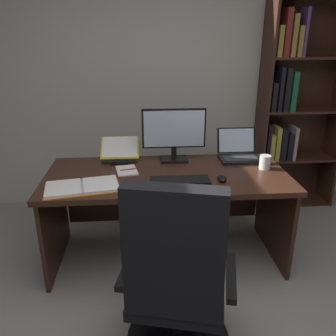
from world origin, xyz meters
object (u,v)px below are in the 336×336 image
at_px(bookshelf, 291,112).
at_px(computer_mouse, 222,178).
at_px(office_chair, 176,290).
at_px(open_binder, 82,187).
at_px(notepad, 127,170).
at_px(desk, 166,192).
at_px(laptop, 239,153).
at_px(keyboard, 180,181).
at_px(pen, 129,169).
at_px(reading_stand_with_book, 120,150).
at_px(coffee_mug, 265,162).
at_px(monitor, 174,134).

xyz_separation_m(bookshelf, computer_mouse, (-0.93, -1.08, -0.23)).
relative_size(office_chair, open_binder, 2.06).
height_order(bookshelf, notepad, bookshelf).
bearing_deg(office_chair, bookshelf, 67.96).
height_order(desk, laptop, laptop).
distance_m(office_chair, keyboard, 0.83).
xyz_separation_m(keyboard, pen, (-0.36, 0.25, 0.00)).
height_order(bookshelf, reading_stand_with_book, bookshelf).
height_order(bookshelf, office_chair, bookshelf).
xyz_separation_m(desk, computer_mouse, (0.38, -0.26, 0.21)).
bearing_deg(coffee_mug, notepad, 178.28).
height_order(monitor, coffee_mug, monitor).
bearing_deg(bookshelf, monitor, -153.02).
height_order(computer_mouse, open_binder, computer_mouse).
relative_size(keyboard, computer_mouse, 4.04).
bearing_deg(reading_stand_with_book, computer_mouse, -35.47).
xyz_separation_m(office_chair, reading_stand_with_book, (-0.34, 1.30, 0.35)).
bearing_deg(notepad, pen, 0.00).
xyz_separation_m(monitor, notepad, (-0.38, -0.21, -0.22)).
height_order(office_chair, coffee_mug, office_chair).
height_order(reading_stand_with_book, open_binder, reading_stand_with_book).
height_order(keyboard, pen, keyboard).
height_order(laptop, pen, laptop).
bearing_deg(open_binder, computer_mouse, -7.44).
bearing_deg(notepad, office_chair, -74.58).
bearing_deg(desk, keyboard, -73.19).
xyz_separation_m(computer_mouse, reading_stand_with_book, (-0.74, 0.53, 0.06)).
relative_size(keyboard, reading_stand_with_book, 1.34).
xyz_separation_m(bookshelf, coffee_mug, (-0.55, -0.87, -0.19)).
bearing_deg(open_binder, notepad, 35.27).
distance_m(monitor, keyboard, 0.50).
xyz_separation_m(laptop, coffee_mug, (0.14, -0.25, 0.00)).
xyz_separation_m(office_chair, coffee_mug, (0.78, 0.99, 0.32)).
xyz_separation_m(pen, coffee_mug, (1.04, -0.03, 0.04)).
xyz_separation_m(desk, office_chair, (-0.02, -1.03, -0.08)).
distance_m(bookshelf, reading_stand_with_book, 1.77).
xyz_separation_m(reading_stand_with_book, notepad, (0.06, -0.28, -0.08)).
height_order(desk, computer_mouse, computer_mouse).
xyz_separation_m(office_chair, pen, (-0.26, 1.02, 0.28)).
distance_m(desk, laptop, 0.70).
height_order(desk, notepad, notepad).
distance_m(notepad, coffee_mug, 1.07).
relative_size(notepad, pen, 1.50).
relative_size(office_chair, notepad, 5.24).
distance_m(bookshelf, coffee_mug, 1.05).
bearing_deg(keyboard, open_binder, -175.73).
bearing_deg(coffee_mug, pen, 178.24).
bearing_deg(notepad, monitor, 29.15).
bearing_deg(laptop, bookshelf, 42.27).
height_order(bookshelf, keyboard, bookshelf).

